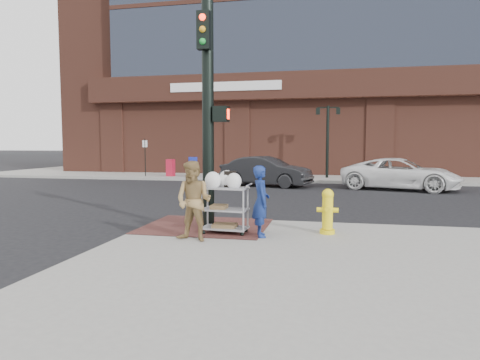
% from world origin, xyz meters
% --- Properties ---
extents(ground, '(220.00, 220.00, 0.00)m').
position_xyz_m(ground, '(0.00, 0.00, 0.00)').
color(ground, black).
rests_on(ground, ground).
extents(sidewalk_far, '(65.00, 36.00, 0.15)m').
position_xyz_m(sidewalk_far, '(12.50, 32.00, 0.07)').
color(sidewalk_far, gray).
rests_on(sidewalk_far, ground).
extents(brick_curb_ramp, '(2.80, 2.40, 0.01)m').
position_xyz_m(brick_curb_ramp, '(-0.60, 0.90, 0.16)').
color(brick_curb_ramp, '#4F2825').
rests_on(brick_curb_ramp, sidewalk_near).
extents(bank_building, '(42.00, 26.00, 28.00)m').
position_xyz_m(bank_building, '(5.00, 31.00, 14.15)').
color(bank_building, brown).
rests_on(bank_building, sidewalk_far).
extents(lamp_post, '(1.32, 0.22, 4.00)m').
position_xyz_m(lamp_post, '(2.00, 16.00, 2.62)').
color(lamp_post, black).
rests_on(lamp_post, sidewalk_far).
extents(parking_sign, '(0.05, 0.05, 2.20)m').
position_xyz_m(parking_sign, '(-8.50, 15.00, 1.25)').
color(parking_sign, black).
rests_on(parking_sign, sidewalk_far).
extents(traffic_signal_pole, '(0.61, 0.51, 5.00)m').
position_xyz_m(traffic_signal_pole, '(-0.48, 0.77, 2.83)').
color(traffic_signal_pole, black).
rests_on(traffic_signal_pole, sidewalk_near).
extents(woman_blue, '(0.49, 0.61, 1.46)m').
position_xyz_m(woman_blue, '(0.82, 0.09, 0.88)').
color(woman_blue, navy).
rests_on(woman_blue, sidewalk_near).
extents(pedestrian_tan, '(0.86, 0.73, 1.57)m').
position_xyz_m(pedestrian_tan, '(-0.40, -0.56, 0.93)').
color(pedestrian_tan, olive).
rests_on(pedestrian_tan, sidewalk_near).
extents(sedan_dark, '(4.62, 2.59, 1.44)m').
position_xyz_m(sedan_dark, '(-0.86, 11.98, 0.72)').
color(sedan_dark, black).
rests_on(sedan_dark, ground).
extents(minivan_white, '(5.52, 3.65, 1.41)m').
position_xyz_m(minivan_white, '(5.26, 11.66, 0.71)').
color(minivan_white, white).
rests_on(minivan_white, ground).
extents(utility_cart, '(1.00, 0.62, 1.33)m').
position_xyz_m(utility_cart, '(0.02, 0.24, 0.75)').
color(utility_cart, gray).
rests_on(utility_cart, sidewalk_near).
extents(fire_hydrant, '(0.45, 0.31, 0.95)m').
position_xyz_m(fire_hydrant, '(2.15, 0.66, 0.64)').
color(fire_hydrant, yellow).
rests_on(fire_hydrant, sidewalk_near).
extents(newsbox_red, '(0.47, 0.43, 0.99)m').
position_xyz_m(newsbox_red, '(-7.00, 15.21, 0.65)').
color(newsbox_red, '#B4142D').
rests_on(newsbox_red, sidewalk_far).
extents(newsbox_blue, '(0.61, 0.58, 1.14)m').
position_xyz_m(newsbox_blue, '(-5.58, 15.04, 0.72)').
color(newsbox_blue, navy).
rests_on(newsbox_blue, sidewalk_far).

